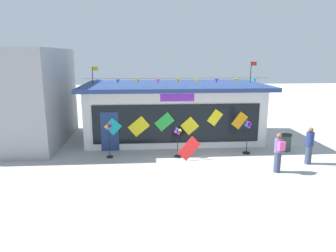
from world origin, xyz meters
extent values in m
plane|color=#ADAAA5|center=(0.00, 0.00, 0.00)|extent=(80.00, 80.00, 0.00)
cube|color=silver|center=(-0.85, 5.38, 1.52)|extent=(9.53, 4.55, 3.04)
cube|color=navy|center=(-0.85, 4.86, 3.14)|extent=(9.93, 5.59, 0.20)
cube|color=white|center=(-0.85, 3.06, 2.71)|extent=(8.77, 0.08, 0.55)
cube|color=purple|center=(-0.85, 3.03, 2.71)|extent=(1.72, 0.04, 0.39)
cube|color=black|center=(-0.85, 3.07, 1.35)|extent=(8.58, 0.06, 2.00)
cube|color=navy|center=(-4.28, 3.06, 1.00)|extent=(0.90, 0.07, 2.00)
cube|color=#19B7BC|center=(-4.11, 3.01, 1.27)|extent=(0.91, 0.03, 0.91)
cube|color=yellow|center=(-2.80, 3.01, 1.26)|extent=(1.13, 0.03, 1.09)
cube|color=green|center=(-1.50, 3.01, 1.47)|extent=(1.05, 0.03, 1.01)
cube|color=yellow|center=(-0.20, 3.01, 1.24)|extent=(0.98, 0.03, 0.98)
cube|color=yellow|center=(1.10, 3.01, 1.66)|extent=(0.84, 0.03, 0.90)
cube|color=orange|center=(2.41, 3.01, 1.48)|extent=(0.88, 0.03, 0.95)
cylinder|color=black|center=(-0.85, 2.92, 3.68)|extent=(9.15, 0.01, 0.01)
cone|color=blue|center=(-4.75, 2.92, 3.54)|extent=(0.20, 0.20, 0.22)
cone|color=blue|center=(-3.77, 2.92, 3.54)|extent=(0.20, 0.20, 0.22)
cone|color=orange|center=(-2.80, 2.92, 3.54)|extent=(0.20, 0.20, 0.22)
cone|color=#EA4CA3|center=(-1.82, 2.92, 3.54)|extent=(0.20, 0.20, 0.22)
cone|color=orange|center=(-0.85, 2.92, 3.54)|extent=(0.20, 0.20, 0.22)
cone|color=yellow|center=(0.12, 2.92, 3.54)|extent=(0.20, 0.20, 0.22)
cone|color=purple|center=(1.10, 2.92, 3.54)|extent=(0.20, 0.20, 0.22)
cone|color=orange|center=(2.07, 2.92, 3.54)|extent=(0.20, 0.20, 0.22)
cone|color=#19B7BC|center=(3.05, 2.92, 3.54)|extent=(0.20, 0.20, 0.22)
cylinder|color=black|center=(-5.37, 5.38, 3.71)|extent=(0.04, 0.04, 0.95)
cube|color=yellow|center=(-5.21, 5.38, 4.06)|extent=(0.32, 0.02, 0.22)
cylinder|color=black|center=(3.67, 5.38, 3.84)|extent=(0.04, 0.04, 1.20)
cube|color=red|center=(3.83, 5.38, 4.32)|extent=(0.32, 0.02, 0.22)
cylinder|color=black|center=(-4.20, 1.94, 0.03)|extent=(0.31, 0.31, 0.06)
cylinder|color=black|center=(-4.20, 1.94, 0.77)|extent=(0.03, 0.03, 1.54)
cylinder|color=black|center=(-4.20, 1.90, 1.54)|extent=(0.06, 0.04, 0.06)
cone|color=purple|center=(-4.09, 1.90, 1.54)|extent=(0.15, 0.16, 0.15)
cone|color=red|center=(-4.20, 1.90, 1.65)|extent=(0.16, 0.15, 0.15)
cone|color=orange|center=(-4.30, 1.90, 1.54)|extent=(0.15, 0.16, 0.15)
cone|color=#EA4CA3|center=(-4.20, 1.90, 1.44)|extent=(0.16, 0.15, 0.15)
cylinder|color=black|center=(-0.96, 1.74, 0.03)|extent=(0.32, 0.32, 0.06)
cylinder|color=black|center=(-0.96, 1.74, 0.65)|extent=(0.03, 0.03, 1.30)
cylinder|color=black|center=(-0.96, 1.70, 1.30)|extent=(0.06, 0.04, 0.06)
cone|color=yellow|center=(-0.84, 1.70, 1.30)|extent=(0.16, 0.17, 0.16)
cone|color=blue|center=(-0.96, 1.70, 1.41)|extent=(0.17, 0.16, 0.16)
cone|color=purple|center=(-1.07, 1.70, 1.30)|extent=(0.16, 0.17, 0.16)
cone|color=purple|center=(-0.96, 1.70, 1.19)|extent=(0.17, 0.16, 0.16)
cylinder|color=black|center=(2.52, 2.05, 0.03)|extent=(0.36, 0.36, 0.06)
cylinder|color=black|center=(2.52, 2.05, 0.75)|extent=(0.03, 0.03, 1.50)
cylinder|color=black|center=(2.52, 2.01, 1.50)|extent=(0.06, 0.04, 0.06)
cone|color=purple|center=(2.64, 2.01, 1.50)|extent=(0.18, 0.19, 0.18)
cone|color=#EA4CA3|center=(2.52, 2.01, 1.62)|extent=(0.19, 0.18, 0.18)
cone|color=blue|center=(2.40, 2.01, 1.50)|extent=(0.18, 0.19, 0.18)
cone|color=purple|center=(2.52, 2.01, 1.37)|extent=(0.19, 0.18, 0.18)
cylinder|color=#333D56|center=(2.99, -0.51, 0.43)|extent=(0.28, 0.28, 0.86)
cylinder|color=#604C7F|center=(2.99, -0.51, 1.16)|extent=(0.34, 0.34, 0.60)
sphere|color=brown|center=(2.99, -0.51, 1.57)|extent=(0.22, 0.22, 0.22)
cube|color=#EA4CA3|center=(3.02, -0.71, 1.19)|extent=(0.28, 0.20, 0.38)
cylinder|color=#333D56|center=(4.81, 0.37, 0.43)|extent=(0.28, 0.28, 0.86)
cylinder|color=navy|center=(4.81, 0.37, 1.16)|extent=(0.34, 0.34, 0.60)
sphere|color=brown|center=(4.81, 0.37, 1.57)|extent=(0.22, 0.22, 0.22)
cylinder|color=#2D4238|center=(4.69, 2.37, 0.40)|extent=(0.48, 0.48, 0.79)
cylinder|color=black|center=(4.69, 2.37, 0.83)|extent=(0.52, 0.52, 0.08)
cube|color=red|center=(-0.46, 1.30, 0.56)|extent=(1.12, 0.29, 1.12)
cube|color=#99999E|center=(-10.29, 5.00, 2.57)|extent=(6.67, 6.61, 5.14)
camera|label=1|loc=(-2.50, -12.45, 4.78)|focal=33.31mm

